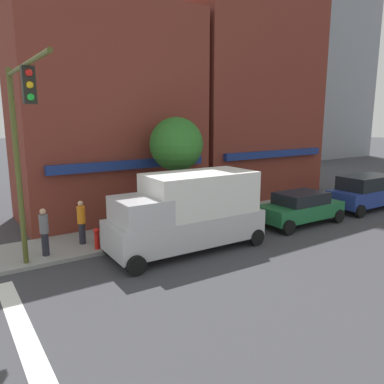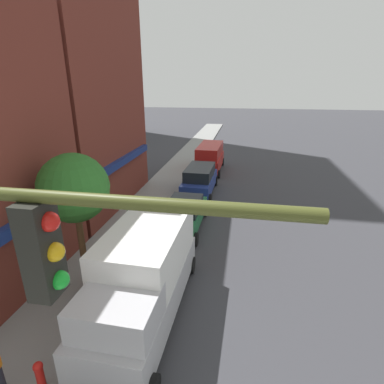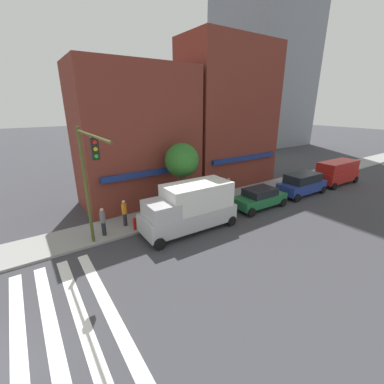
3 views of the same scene
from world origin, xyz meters
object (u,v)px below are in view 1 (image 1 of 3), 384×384
Objects in this scene: suv_blue at (366,191)px; pedestrian_green_top at (250,195)px; pedestrian_orange_vest at (82,221)px; street_tree at (176,145)px; sedan_green at (300,207)px; traffic_signal at (22,136)px; pedestrian_grey_coat at (44,231)px; box_truck_silver at (188,211)px; fire_hydrant at (97,237)px.

pedestrian_green_top is at bearing 158.22° from suv_blue.
street_tree reaches higher than pedestrian_orange_vest.
pedestrian_orange_vest is at bearing 166.43° from sedan_green.
traffic_signal is 3.77× the size of pedestrian_grey_coat.
street_tree is (6.10, 0.72, 2.85)m from pedestrian_grey_coat.
suv_blue is at bearing 61.92° from pedestrian_green_top.
box_truck_silver is at bearing -96.58° from pedestrian_orange_vest.
pedestrian_orange_vest is 1.63m from pedestrian_grey_coat.
fire_hydrant is at bearing -88.42° from pedestrian_green_top.
pedestrian_orange_vest is (-15.43, 2.62, 0.04)m from suv_blue.
traffic_signal reaches higher than suv_blue.
box_truck_silver reaches higher than pedestrian_green_top.
sedan_green is 2.51× the size of pedestrian_grey_coat.
pedestrian_orange_vest is (-9.92, 2.62, 0.23)m from sedan_green.
sedan_green is 5.52m from suv_blue.
pedestrian_green_top is (11.37, 2.22, -3.51)m from traffic_signal.
suv_blue reaches higher than sedan_green.
pedestrian_orange_vest is at bearing 42.91° from traffic_signal.
street_tree is (4.28, 1.10, 3.31)m from fire_hydrant.
box_truck_silver is 6.57m from sedan_green.
traffic_signal is 3.92m from pedestrian_grey_coat.
street_tree reaches higher than box_truck_silver.
fire_hydrant is (2.57, 1.21, -3.97)m from traffic_signal.
suv_blue is at bearing -28.90° from pedestrian_grey_coat.
box_truck_silver is 12.06m from suv_blue.
pedestrian_green_top is (9.08, 0.09, 0.00)m from pedestrian_orange_vest.
traffic_signal is 6.43m from box_truck_silver.
pedestrian_grey_coat is at bearing 168.19° from fire_hydrant.
pedestrian_orange_vest is at bearing -177.70° from street_tree.
sedan_green is at bearing -10.00° from fire_hydrant.
street_tree is at bearing 153.60° from sedan_green.
traffic_signal is at bearing -137.15° from pedestrian_grey_coat.
street_tree is (-4.52, 0.09, 2.85)m from pedestrian_green_top.
traffic_signal is at bearing -83.91° from pedestrian_green_top.
traffic_signal is 3.77× the size of pedestrian_orange_vest.
pedestrian_grey_coat is 6.77m from street_tree.
box_truck_silver is 5.37m from pedestrian_grey_coat.
fire_hydrant is at bearing -33.73° from pedestrian_grey_coat.
traffic_signal is at bearing 178.92° from sedan_green.
sedan_green is 2.84m from pedestrian_green_top.
pedestrian_grey_coat is (0.75, 1.59, -3.51)m from traffic_signal.
box_truck_silver is at bearing -4.93° from traffic_signal.
fire_hydrant is (0.28, -0.92, -0.46)m from pedestrian_orange_vest.
pedestrian_grey_coat is at bearing 170.92° from sedan_green.
pedestrian_green_top is at bearing -58.29° from pedestrian_orange_vest.
pedestrian_orange_vest is 1.00× the size of pedestrian_green_top.
street_tree is at bearing -56.57° from pedestrian_orange_vest.
pedestrian_grey_coat is at bearing 140.35° from pedestrian_orange_vest.
fire_hydrant is (-15.15, 1.70, -0.42)m from suv_blue.
box_truck_silver is (5.67, -0.49, -2.99)m from traffic_signal.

